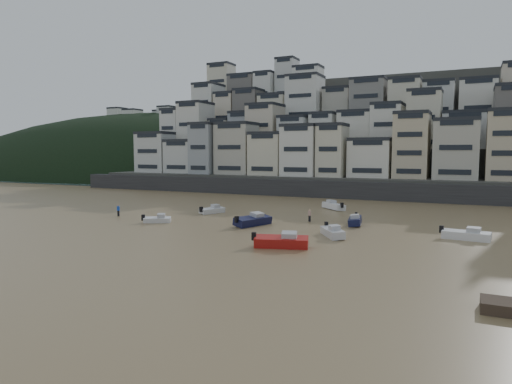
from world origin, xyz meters
The scene contains 15 objects.
ground centered at (0.00, 0.00, 0.00)m, with size 400.00×400.00×0.00m, color #90764D.
sea_strip centered at (-110.00, 145.00, 0.01)m, with size 340.00×340.00×0.00m, color slate.
harbor_wall centered at (10.00, 65.00, 1.75)m, with size 140.00×3.00×3.50m, color #38383A.
hillside centered at (14.73, 104.84, 13.01)m, with size 141.04×66.00×50.00m.
headland centered at (-95.00, 135.00, 0.02)m, with size 216.00×135.00×53.33m.
boat_f centered at (-4.87, 33.98, 0.63)m, with size 4.61×1.51×1.26m, color silver, non-canonical shape.
boat_b centered at (17.32, 23.13, 0.71)m, with size 5.21×1.71×1.42m, color silver, non-canonical shape.
boat_d centered at (30.91, 27.64, 0.73)m, with size 5.35×1.75×1.46m, color white, non-canonical shape.
boat_c centered at (5.87, 26.23, 0.82)m, with size 5.98×1.96×1.63m, color #13163C, non-canonical shape.
boat_a centered at (14.35, 15.24, 0.80)m, with size 5.84×1.91×1.59m, color #B01915, non-canonical shape.
boat_e centered at (17.64, 32.62, 0.71)m, with size 5.19×1.70×1.42m, color #13173C, non-canonical shape.
boat_h centered at (10.71, 46.91, 0.78)m, with size 5.73×1.87×1.56m, color white, non-canonical shape.
boat_j centered at (-6.75, 22.82, 0.54)m, with size 3.93×1.29×1.07m, color silver, non-canonical shape.
person_blue centered at (-15.84, 25.38, 0.87)m, with size 0.44×0.44×1.74m, color blue, non-canonical shape.
person_pink centered at (11.40, 32.59, 0.87)m, with size 0.44×0.44×1.74m, color tan, non-canonical shape.
Camera 1 is at (31.30, -26.20, 9.57)m, focal length 32.00 mm.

